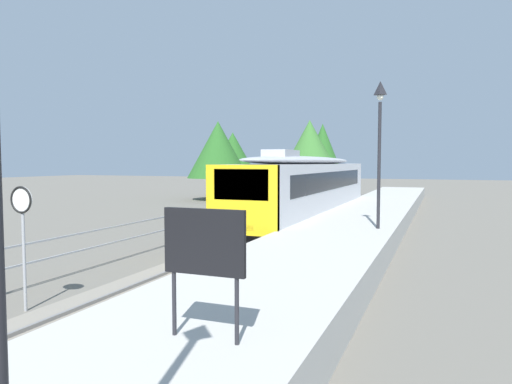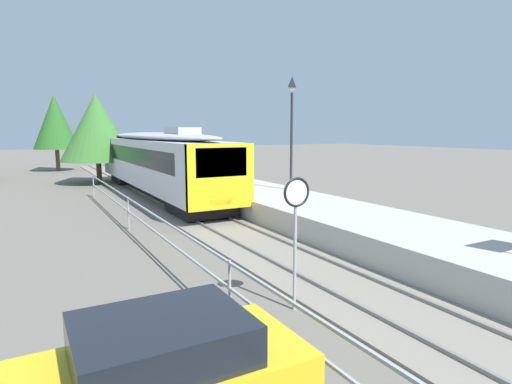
{
  "view_description": "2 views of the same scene",
  "coord_description": "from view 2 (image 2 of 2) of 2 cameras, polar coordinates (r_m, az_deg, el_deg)",
  "views": [
    {
      "loc": [
        6.72,
        4.19,
        3.32
      ],
      "look_at": [
        -1.0,
        23.63,
        2.0
      ],
      "focal_mm": 32.91,
      "sensor_mm": 36.0,
      "label": 1
    },
    {
      "loc": [
        -6.62,
        4.93,
        3.72
      ],
      "look_at": [
        0.4,
        17.63,
        1.6
      ],
      "focal_mm": 29.43,
      "sensor_mm": 36.0,
      "label": 2
    }
  ],
  "objects": [
    {
      "name": "platform_lamp_mid_platform",
      "position": [
        20.2,
        4.89,
        10.84
      ],
      "size": [
        0.34,
        0.34,
        5.35
      ],
      "color": "#232328",
      "rests_on": "station_platform"
    },
    {
      "name": "track_rails",
      "position": [
        18.68,
        -7.59,
        -3.14
      ],
      "size": [
        3.2,
        60.0,
        0.14
      ],
      "color": "gray",
      "rests_on": "ground"
    },
    {
      "name": "commuter_train",
      "position": [
        24.59,
        -13.29,
        4.41
      ],
      "size": [
        2.82,
        18.08,
        3.74
      ],
      "color": "silver",
      "rests_on": "track_rails"
    },
    {
      "name": "tree_behind_carpark",
      "position": [
        31.86,
        -20.84,
        8.19
      ],
      "size": [
        5.1,
        5.1,
        6.31
      ],
      "color": "brown",
      "rests_on": "ground"
    },
    {
      "name": "station_platform",
      "position": [
        19.99,
        1.09,
        -1.11
      ],
      "size": [
        3.9,
        60.0,
        0.9
      ],
      "primitive_type": "cube",
      "color": "#B7B5AD",
      "rests_on": "ground"
    },
    {
      "name": "tree_distant_left",
      "position": [
        43.27,
        -25.63,
        8.55
      ],
      "size": [
        3.96,
        3.96,
        7.0
      ],
      "color": "brown",
      "rests_on": "ground"
    },
    {
      "name": "parked_hatchback_yellow",
      "position": [
        5.57,
        -14.62,
        -23.7
      ],
      "size": [
        4.01,
        1.77,
        1.53
      ],
      "color": "gold",
      "rests_on": "ground"
    },
    {
      "name": "ground_plane",
      "position": [
        17.85,
        -16.61,
        -4.08
      ],
      "size": [
        160.0,
        160.0,
        0.0
      ],
      "primitive_type": "plane",
      "color": "#6B665B"
    },
    {
      "name": "speed_limit_sign",
      "position": [
        8.53,
        5.47,
        -2.51
      ],
      "size": [
        0.61,
        0.1,
        2.81
      ],
      "color": "#9EA0A5",
      "rests_on": "ground"
    },
    {
      "name": "carpark_fence",
      "position": [
        8.31,
        -3.61,
        -11.5
      ],
      "size": [
        0.06,
        36.06,
        1.25
      ],
      "color": "#9EA0A5",
      "rests_on": "ground"
    }
  ]
}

